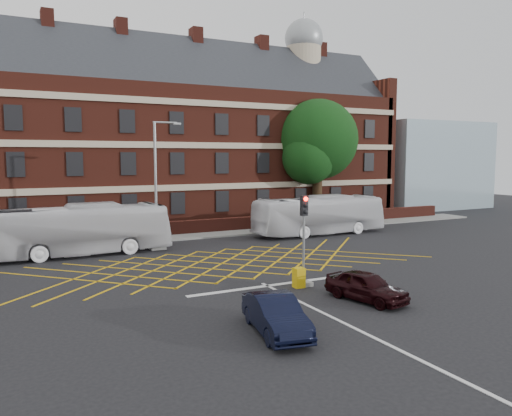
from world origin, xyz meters
name	(u,v)px	position (x,y,z in m)	size (l,w,h in m)	color
ground	(236,271)	(0.00, 0.00, 0.00)	(120.00, 120.00, 0.00)	black
victorian_building	(137,137)	(0.25, 22.00, 7.84)	(51.00, 12.17, 20.40)	#572116
boundary_wall	(165,229)	(0.00, 13.00, 0.55)	(56.00, 0.50, 1.10)	#501D15
far_pavement	(169,237)	(0.00, 12.00, 0.06)	(60.00, 3.00, 0.12)	slate
glass_block	(420,165)	(34.00, 21.00, 5.00)	(14.00, 10.00, 10.00)	#99B2BF
box_junction_hatching	(222,264)	(0.00, 2.00, 0.01)	(11.50, 0.12, 0.02)	#CC990C
stop_line	(267,286)	(0.00, -3.50, 0.01)	(8.00, 0.30, 0.02)	silver
centre_line	(354,328)	(0.00, -10.00, 0.01)	(0.15, 14.00, 0.02)	silver
bus_left	(76,230)	(-7.03, 8.22, 1.58)	(2.66, 11.35, 3.16)	silver
bus_right	(319,215)	(10.97, 8.38, 1.52)	(2.55, 10.88, 3.03)	silver
car_navy	(276,315)	(-2.72, -9.15, 0.66)	(1.39, 3.98, 1.31)	black
car_maroon	(366,286)	(2.58, -7.49, 0.63)	(1.50, 3.72, 1.27)	black
deciduous_tree	(317,145)	(15.50, 15.48, 7.11)	(7.68, 7.48, 11.39)	black
traffic_light_near	(304,249)	(1.54, -4.21, 1.76)	(0.70, 0.70, 4.27)	slate
street_lamp	(157,207)	(-1.96, 8.09, 2.81)	(2.25, 1.00, 8.32)	slate
utility_cabinet	(299,278)	(1.18, -4.38, 0.46)	(0.49, 0.44, 0.93)	gold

